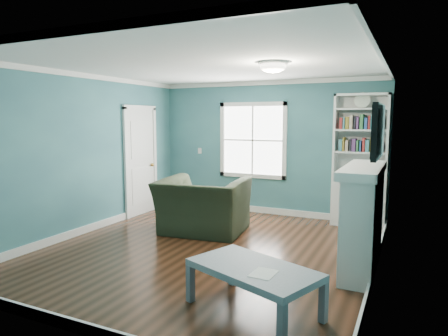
% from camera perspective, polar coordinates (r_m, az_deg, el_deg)
% --- Properties ---
extents(floor, '(5.00, 5.00, 0.00)m').
position_cam_1_polar(floor, '(5.86, -2.23, -11.60)').
color(floor, black).
rests_on(floor, ground).
extents(room_walls, '(5.00, 5.00, 5.00)m').
position_cam_1_polar(room_walls, '(5.56, -2.31, 4.04)').
color(room_walls, '#2E5A68').
rests_on(room_walls, ground).
extents(trim, '(4.50, 5.00, 2.60)m').
position_cam_1_polar(trim, '(5.59, -2.29, 0.50)').
color(trim, white).
rests_on(trim, ground).
extents(window, '(1.40, 0.06, 1.50)m').
position_cam_1_polar(window, '(7.96, 4.12, 3.97)').
color(window, white).
rests_on(window, room_walls).
extents(bookshelf, '(0.90, 0.35, 2.31)m').
position_cam_1_polar(bookshelf, '(7.33, 18.81, -0.78)').
color(bookshelf, silver).
rests_on(bookshelf, ground).
extents(fireplace, '(0.44, 1.58, 1.30)m').
position_cam_1_polar(fireplace, '(5.29, 19.36, -6.88)').
color(fireplace, black).
rests_on(fireplace, ground).
extents(tv, '(0.06, 1.10, 0.65)m').
position_cam_1_polar(tv, '(5.13, 21.20, 4.93)').
color(tv, black).
rests_on(tv, fireplace).
extents(door, '(0.12, 0.98, 2.17)m').
position_cam_1_polar(door, '(7.98, -11.80, 1.13)').
color(door, silver).
rests_on(door, ground).
extents(ceiling_fixture, '(0.38, 0.38, 0.15)m').
position_cam_1_polar(ceiling_fixture, '(5.34, 7.02, 14.27)').
color(ceiling_fixture, white).
rests_on(ceiling_fixture, room_walls).
extents(light_switch, '(0.08, 0.01, 0.12)m').
position_cam_1_polar(light_switch, '(8.48, -3.48, 2.47)').
color(light_switch, white).
rests_on(light_switch, room_walls).
extents(recliner, '(1.46, 1.05, 1.20)m').
position_cam_1_polar(recliner, '(6.58, -3.02, -4.14)').
color(recliner, black).
rests_on(recliner, ground).
extents(coffee_table, '(1.41, 1.08, 0.45)m').
position_cam_1_polar(coffee_table, '(4.00, 4.24, -14.63)').
color(coffee_table, '#4F565F').
rests_on(coffee_table, ground).
extents(paper_sheet, '(0.23, 0.28, 0.00)m').
position_cam_1_polar(paper_sheet, '(3.82, 5.67, -14.75)').
color(paper_sheet, white).
rests_on(paper_sheet, coffee_table).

